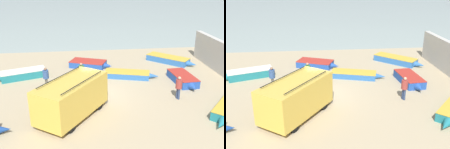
{
  "view_description": "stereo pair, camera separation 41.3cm",
  "coord_description": "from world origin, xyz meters",
  "views": [
    {
      "loc": [
        -1.26,
        -17.52,
        8.27
      ],
      "look_at": [
        1.06,
        1.33,
        1.0
      ],
      "focal_mm": 42.0,
      "sensor_mm": 36.0,
      "label": 1
    },
    {
      "loc": [
        -0.85,
        -17.57,
        8.27
      ],
      "look_at": [
        1.06,
        1.33,
        1.0
      ],
      "focal_mm": 42.0,
      "sensor_mm": 36.0,
      "label": 2
    }
  ],
  "objects": [
    {
      "name": "fisherman_1",
      "position": [
        5.43,
        -1.44,
        1.01
      ],
      "size": [
        0.45,
        0.45,
        1.7
      ],
      "rotation": [
        0.0,
        0.0,
        3.44
      ],
      "color": "navy",
      "rests_on": "ground_plane"
    },
    {
      "name": "ground_plane",
      "position": [
        0.0,
        0.0,
        0.0
      ],
      "size": [
        200.0,
        200.0,
        0.0
      ],
      "primitive_type": "plane",
      "color": "tan"
    },
    {
      "name": "fishing_rowboat_5",
      "position": [
        6.91,
        1.38,
        0.33
      ],
      "size": [
        1.68,
        3.93,
        0.66
      ],
      "rotation": [
        0.0,
        0.0,
        4.78
      ],
      "color": "#234CA3",
      "rests_on": "ground_plane"
    },
    {
      "name": "sea_water",
      "position": [
        0.0,
        52.0,
        0.0
      ],
      "size": [
        120.0,
        80.0,
        0.01
      ],
      "primitive_type": "cube",
      "color": "#99A89E",
      "rests_on": "ground_plane"
    },
    {
      "name": "fishing_rowboat_0",
      "position": [
        -6.37,
        4.03,
        0.33
      ],
      "size": [
        4.58,
        2.58,
        0.67
      ],
      "rotation": [
        0.0,
        0.0,
        3.48
      ],
      "color": "#1E757F",
      "rests_on": "ground_plane"
    },
    {
      "name": "fishing_rowboat_6",
      "position": [
        -0.52,
        6.19,
        0.3
      ],
      "size": [
        4.1,
        2.79,
        0.61
      ],
      "rotation": [
        0.0,
        0.0,
        5.9
      ],
      "color": "#234CA3",
      "rests_on": "ground_plane"
    },
    {
      "name": "fisherman_0",
      "position": [
        -4.01,
        1.61,
        1.01
      ],
      "size": [
        0.44,
        0.44,
        1.69
      ],
      "rotation": [
        0.0,
        0.0,
        3.56
      ],
      "color": "#5B564C",
      "rests_on": "ground_plane"
    },
    {
      "name": "fishing_rowboat_1",
      "position": [
        2.72,
        3.11,
        0.26
      ],
      "size": [
        4.68,
        2.36,
        0.51
      ],
      "rotation": [
        0.0,
        0.0,
        6.0
      ],
      "color": "#2D66AD",
      "rests_on": "ground_plane"
    },
    {
      "name": "fishing_rowboat_4",
      "position": [
        7.5,
        6.59,
        0.31
      ],
      "size": [
        4.33,
        4.24,
        0.62
      ],
      "rotation": [
        0.0,
        0.0,
        5.51
      ],
      "color": "#2D66AD",
      "rests_on": "ground_plane"
    },
    {
      "name": "fisherman_3",
      "position": [
        -1.29,
        2.47,
        1.0
      ],
      "size": [
        0.44,
        0.44,
        1.66
      ],
      "rotation": [
        0.0,
        0.0,
        0.86
      ],
      "color": "navy",
      "rests_on": "ground_plane"
    },
    {
      "name": "parked_van",
      "position": [
        -1.9,
        -2.95,
        1.3
      ],
      "size": [
        4.64,
        5.31,
        2.5
      ],
      "rotation": [
        0.0,
        0.0,
        0.95
      ],
      "color": "gold",
      "rests_on": "ground_plane"
    },
    {
      "name": "fisherman_2",
      "position": [
        -0.87,
        1.08,
        0.97
      ],
      "size": [
        0.43,
        0.43,
        1.63
      ],
      "rotation": [
        0.0,
        0.0,
        1.16
      ],
      "color": "#38383D",
      "rests_on": "ground_plane"
    }
  ]
}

